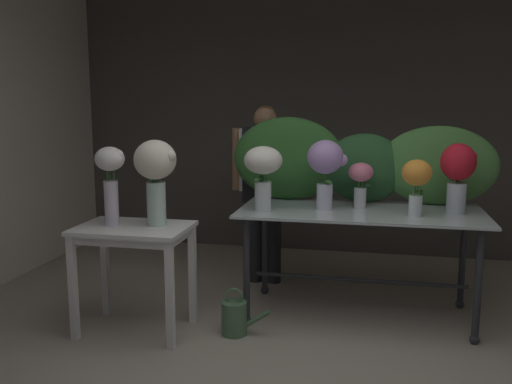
# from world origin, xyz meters

# --- Properties ---
(ground_plane) EXTENTS (7.67, 7.67, 0.00)m
(ground_plane) POSITION_xyz_m (0.00, 1.68, 0.00)
(ground_plane) COLOR #9E9384
(wall_back) EXTENTS (5.90, 0.12, 2.97)m
(wall_back) POSITION_xyz_m (0.00, 3.36, 1.48)
(wall_back) COLOR #4C4742
(wall_back) RESTS_ON ground
(display_table_glass) EXTENTS (1.79, 0.88, 0.84)m
(display_table_glass) POSITION_xyz_m (0.27, 1.47, 0.70)
(display_table_glass) COLOR silver
(display_table_glass) RESTS_ON ground
(side_table_white) EXTENTS (0.78, 0.55, 0.77)m
(side_table_white) POSITION_xyz_m (-1.28, 0.85, 0.66)
(side_table_white) COLOR white
(side_table_white) RESTS_ON ground
(florist) EXTENTS (0.60, 0.24, 1.60)m
(florist) POSITION_xyz_m (-0.59, 2.11, 0.99)
(florist) COLOR #232328
(florist) RESTS_ON ground
(foliage_backdrop) EXTENTS (2.08, 0.25, 0.67)m
(foliage_backdrop) POSITION_xyz_m (0.26, 1.79, 1.14)
(foliage_backdrop) COLOR #2D6028
(foliage_backdrop) RESTS_ON display_table_glass
(vase_rosy_carnations) EXTENTS (0.19, 0.19, 0.35)m
(vase_rosy_carnations) POSITION_xyz_m (0.26, 1.53, 1.05)
(vase_rosy_carnations) COLOR silver
(vase_rosy_carnations) RESTS_ON display_table_glass
(vase_crimson_stock) EXTENTS (0.25, 0.25, 0.51)m
(vase_crimson_stock) POSITION_xyz_m (0.94, 1.46, 1.14)
(vase_crimson_stock) COLOR silver
(vase_crimson_stock) RESTS_ON display_table_glass
(vase_ivory_peonies) EXTENTS (0.28, 0.28, 0.48)m
(vase_ivory_peonies) POSITION_xyz_m (-0.44, 1.29, 1.14)
(vase_ivory_peonies) COLOR silver
(vase_ivory_peonies) RESTS_ON display_table_glass
(vase_lilac_hydrangea) EXTENTS (0.30, 0.27, 0.52)m
(vase_lilac_hydrangea) POSITION_xyz_m (0.01, 1.42, 1.17)
(vase_lilac_hydrangea) COLOR silver
(vase_lilac_hydrangea) RESTS_ON display_table_glass
(vase_sunset_ranunculus) EXTENTS (0.21, 0.21, 0.40)m
(vase_sunset_ranunculus) POSITION_xyz_m (0.65, 1.30, 1.09)
(vase_sunset_ranunculus) COLOR silver
(vase_sunset_ranunculus) RESTS_ON display_table_glass
(vase_white_roses_tall) EXTENTS (0.21, 0.21, 0.55)m
(vase_white_roses_tall) POSITION_xyz_m (-1.44, 0.85, 1.12)
(vase_white_roses_tall) COLOR silver
(vase_white_roses_tall) RESTS_ON side_table_white
(vase_cream_lisianthus_tall) EXTENTS (0.31, 0.29, 0.60)m
(vase_cream_lisianthus_tall) POSITION_xyz_m (-1.13, 0.91, 1.16)
(vase_cream_lisianthus_tall) COLOR silver
(vase_cream_lisianthus_tall) RESTS_ON side_table_white
(watering_can) EXTENTS (0.35, 0.18, 0.34)m
(watering_can) POSITION_xyz_m (-0.57, 0.93, 0.13)
(watering_can) COLOR #4C704C
(watering_can) RESTS_ON ground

